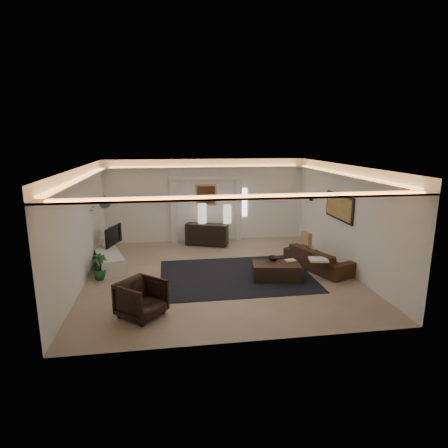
{
  "coord_description": "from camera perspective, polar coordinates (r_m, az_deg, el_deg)",
  "views": [
    {
      "loc": [
        -1.34,
        -9.47,
        3.61
      ],
      "look_at": [
        0.2,
        0.6,
        1.25
      ],
      "focal_mm": 29.86,
      "sensor_mm": 36.0,
      "label": 1
    }
  ],
  "objects": [
    {
      "name": "lamp_right",
      "position": [
        12.73,
        0.5,
        1.63
      ],
      "size": [
        0.29,
        0.29,
        0.62
      ],
      "primitive_type": "cylinder",
      "rotation": [
        0.0,
        0.0,
        -0.05
      ],
      "color": "#F1E6B6",
      "rests_on": "console"
    },
    {
      "name": "plant",
      "position": [
        10.26,
        -18.48,
        -6.26
      ],
      "size": [
        0.52,
        0.52,
        0.67
      ],
      "primitive_type": "imported",
      "rotation": [
        0.0,
        0.0,
        0.56
      ],
      "color": "#1C4820",
      "rests_on": "ground"
    },
    {
      "name": "alcove_header",
      "position": [
        13.01,
        -2.76,
        7.03
      ],
      "size": [
        2.52,
        0.2,
        0.12
      ],
      "primitive_type": "cube",
      "color": "silver",
      "rests_on": "wall_back"
    },
    {
      "name": "wall_right",
      "position": [
        10.85,
        18.0,
        0.92
      ],
      "size": [
        0.0,
        7.0,
        7.0
      ],
      "primitive_type": "plane",
      "rotation": [
        1.57,
        0.0,
        -1.57
      ],
      "color": "white",
      "rests_on": "ground"
    },
    {
      "name": "armchair",
      "position": [
        7.99,
        -12.53,
        -11.1
      ],
      "size": [
        1.17,
        1.17,
        0.77
      ],
      "primitive_type": "imported",
      "rotation": [
        0.0,
        0.0,
        0.86
      ],
      "color": "black",
      "rests_on": "ground"
    },
    {
      "name": "painting_frame",
      "position": [
        13.15,
        -2.76,
        4.46
      ],
      "size": [
        0.74,
        0.04,
        0.74
      ],
      "primitive_type": "cube",
      "color": "tan",
      "rests_on": "wall_back"
    },
    {
      "name": "coffee_table",
      "position": [
        9.87,
        7.97,
        -7.26
      ],
      "size": [
        1.3,
        0.84,
        0.45
      ],
      "primitive_type": "cube",
      "rotation": [
        0.0,
        0.0,
        -0.16
      ],
      "color": "black",
      "rests_on": "ground"
    },
    {
      "name": "sofa",
      "position": [
        10.83,
        14.21,
        -5.16
      ],
      "size": [
        2.21,
        1.53,
        0.6
      ],
      "primitive_type": "imported",
      "rotation": [
        0.0,
        0.0,
        1.96
      ],
      "color": "#4B2F16",
      "rests_on": "ground"
    },
    {
      "name": "painting_canvas",
      "position": [
        13.13,
        -2.75,
        4.44
      ],
      "size": [
        0.62,
        0.02,
        0.62
      ],
      "primitive_type": "cube",
      "color": "#4C2D1E",
      "rests_on": "wall_back"
    },
    {
      "name": "cove_soffit",
      "position": [
        9.61,
        -0.64,
        7.14
      ],
      "size": [
        7.0,
        7.0,
        0.04
      ],
      "primitive_type": "cube",
      "color": "silver",
      "rests_on": "ceiling"
    },
    {
      "name": "pilaster_left",
      "position": [
        13.11,
        -7.71,
        1.89
      ],
      "size": [
        0.22,
        0.2,
        2.2
      ],
      "primitive_type": "cube",
      "color": "silver",
      "rests_on": "ground"
    },
    {
      "name": "console",
      "position": [
        12.75,
        -2.64,
        -1.55
      ],
      "size": [
        1.49,
        0.92,
        0.71
      ],
      "primitive_type": "cube",
      "rotation": [
        0.0,
        0.0,
        -0.36
      ],
      "color": "black",
      "rests_on": "ground"
    },
    {
      "name": "area_rug",
      "position": [
        10.09,
        1.83,
        -7.88
      ],
      "size": [
        4.0,
        3.0,
        0.01
      ],
      "primitive_type": "cube",
      "color": "black",
      "rests_on": "ground"
    },
    {
      "name": "throw_pillow",
      "position": [
        11.8,
        12.48,
        -2.3
      ],
      "size": [
        0.21,
        0.46,
        0.44
      ],
      "primitive_type": "cube",
      "rotation": [
        0.0,
        0.0,
        0.17
      ],
      "color": "tan",
      "rests_on": "sofa"
    },
    {
      "name": "wall_left",
      "position": [
        9.95,
        -21.01,
        -0.37
      ],
      "size": [
        0.0,
        7.0,
        7.0
      ],
      "primitive_type": "plane",
      "rotation": [
        1.57,
        0.0,
        1.57
      ],
      "color": "white",
      "rests_on": "ground"
    },
    {
      "name": "wall_sconce",
      "position": [
        12.73,
        13.2,
        3.98
      ],
      "size": [
        0.12,
        0.12,
        0.22
      ],
      "primitive_type": "cylinder",
      "color": "black",
      "rests_on": "wall_right"
    },
    {
      "name": "pilaster_right",
      "position": [
        13.34,
        2.22,
        2.19
      ],
      "size": [
        0.22,
        0.2,
        2.2
      ],
      "primitive_type": "cube",
      "color": "silver",
      "rests_on": "ground"
    },
    {
      "name": "floor",
      "position": [
        10.22,
        -0.61,
        -7.64
      ],
      "size": [
        7.0,
        7.0,
        0.0
      ],
      "primitive_type": "plane",
      "color": "tan",
      "rests_on": "ground"
    },
    {
      "name": "ceiling",
      "position": [
        9.59,
        -0.65,
        8.8
      ],
      "size": [
        7.0,
        7.0,
        0.0
      ],
      "primitive_type": "plane",
      "rotation": [
        3.14,
        0.0,
        0.0
      ],
      "color": "white",
      "rests_on": "ground"
    },
    {
      "name": "magazine",
      "position": [
        10.07,
        10.12,
        -5.61
      ],
      "size": [
        0.3,
        0.24,
        0.03
      ],
      "primitive_type": "cube",
      "rotation": [
        0.0,
        0.0,
        0.24
      ],
      "color": "beige",
      "rests_on": "coffee_table"
    },
    {
      "name": "lamp_left",
      "position": [
        12.8,
        -3.35,
        1.67
      ],
      "size": [
        0.39,
        0.39,
        0.66
      ],
      "primitive_type": "cylinder",
      "rotation": [
        0.0,
        0.0,
        0.41
      ],
      "color": "#EFE6CE",
      "rests_on": "console"
    },
    {
      "name": "figurine",
      "position": [
        12.31,
        -16.89,
        -1.49
      ],
      "size": [
        0.2,
        0.2,
        0.42
      ],
      "primitive_type": "cylinder",
      "rotation": [
        0.0,
        0.0,
        -0.39
      ],
      "color": "black",
      "rests_on": "media_ledge"
    },
    {
      "name": "wall_back",
      "position": [
        13.21,
        -2.76,
        3.62
      ],
      "size": [
        7.0,
        0.0,
        7.0
      ],
      "primitive_type": "plane",
      "rotation": [
        1.57,
        0.0,
        0.0
      ],
      "color": "white",
      "rests_on": "ground"
    },
    {
      "name": "ginger_jar",
      "position": [
        11.12,
        -17.78,
        3.28
      ],
      "size": [
        0.44,
        0.44,
        0.35
      ],
      "primitive_type": "imported",
      "rotation": [
        0.0,
        0.0,
        0.43
      ],
      "color": "#31404F",
      "rests_on": "wall_niche"
    },
    {
      "name": "throw_blanket",
      "position": [
        9.93,
        14.24,
        -5.31
      ],
      "size": [
        0.53,
        0.47,
        0.05
      ],
      "primitive_type": "cube",
      "rotation": [
        0.0,
        0.0,
        -0.19
      ],
      "color": "#FFF6CA",
      "rests_on": "sofa"
    },
    {
      "name": "art_panel_gold",
      "position": [
        11.04,
        17.15,
        2.5
      ],
      "size": [
        0.02,
        1.5,
        0.62
      ],
      "primitive_type": "cube",
      "color": "tan",
      "rests_on": "wall_right"
    },
    {
      "name": "tv",
      "position": [
        11.71,
        -17.0,
        -1.72
      ],
      "size": [
        1.0,
        0.43,
        0.58
      ],
      "primitive_type": "imported",
      "rotation": [
        0.0,
        0.0,
        1.26
      ],
      "color": "black",
      "rests_on": "media_ledge"
    },
    {
      "name": "art_panel_frame",
      "position": [
        11.05,
        17.27,
        2.5
      ],
      "size": [
        0.04,
        1.64,
        0.74
      ],
      "primitive_type": "cube",
      "color": "black",
      "rests_on": "wall_right"
    },
    {
      "name": "wall_niche",
      "position": [
        11.24,
        -19.34,
        2.26
      ],
      "size": [
        0.1,
        0.55,
        0.04
      ],
      "primitive_type": "cube",
      "color": "silver",
      "rests_on": "wall_left"
    },
    {
      "name": "wall_front",
      "position": [
        6.49,
        3.76,
        -6.42
      ],
      "size": [
        7.0,
        0.0,
        7.0
      ],
      "primitive_type": "plane",
      "rotation": [
        -1.57,
        0.0,
        0.0
      ],
      "color": "white",
      "rests_on": "ground"
    },
    {
      "name": "bowl",
      "position": [
        10.1,
        7.54,
        -5.33
      ],
      "size": [
        0.38,
        0.38,
        0.07
      ],
      "primitive_type": "imported",
      "rotation": [
        0.0,
        0.0,
        0.32
      ],
      "color": "black",
      "rests_on": "coffee_table"
    },
    {
      "name": "media_ledge",
      "position": [
        11.41,
        -17.48,
        -4.84
      ],
      "size": [
        1.32,
        2.56,
        0.47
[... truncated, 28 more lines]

